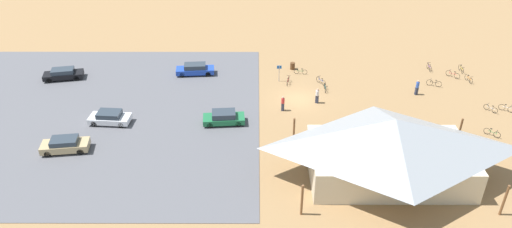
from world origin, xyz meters
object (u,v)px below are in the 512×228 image
object	(u,v)px
bicycle_green_mid_cluster	(301,72)
bicycle_purple_yard_center	(429,67)
bicycle_orange_lone_west	(469,79)
visitor_at_bikes	(283,103)
bicycle_blue_edge_north	(321,81)
car_black_second_row	(63,74)
bicycle_green_back_row	(492,133)
bike_pavilion	(392,145)
bicycle_teal_near_porch	(325,88)
bicycle_yellow_trailside	(461,69)
visitor_crossing_yard	(317,95)
bicycle_red_yard_left	(453,74)
bicycle_red_near_sign	(288,81)
bicycle_silver_lone_east	(491,109)
trash_bin	(293,66)
lot_sign	(279,71)
car_tan_mid_lot	(65,145)
car_blue_end_stall	(195,69)
visitor_by_pavilion	(417,87)
bicycle_white_yard_right	(507,108)
bicycle_black_edge_south	(434,83)
car_green_far_end	(224,118)
car_white_back_corner	(110,117)

from	to	relation	value
bicycle_green_mid_cluster	bicycle_purple_yard_center	world-z (taller)	bicycle_purple_yard_center
bicycle_orange_lone_west	visitor_at_bikes	xyz separation A→B (m)	(22.96, 6.92, 0.54)
bicycle_blue_edge_north	car_black_second_row	xyz separation A→B (m)	(31.51, -1.21, 0.33)
bicycle_green_back_row	bike_pavilion	bearing A→B (deg)	28.20
bicycle_teal_near_porch	bicycle_blue_edge_north	size ratio (longest dim) A/B	1.20
bicycle_yellow_trailside	visitor_crossing_yard	world-z (taller)	visitor_crossing_yard
bicycle_purple_yard_center	bicycle_red_yard_left	world-z (taller)	bicycle_purple_yard_center
bicycle_red_near_sign	bicycle_red_yard_left	size ratio (longest dim) A/B	1.34
bicycle_yellow_trailside	bicycle_green_back_row	xyz separation A→B (m)	(2.19, 14.72, -0.01)
bicycle_silver_lone_east	visitor_crossing_yard	world-z (taller)	visitor_crossing_yard
trash_bin	car_black_second_row	bearing A→B (deg)	5.84
bicycle_yellow_trailside	bicycle_silver_lone_east	world-z (taller)	bicycle_yellow_trailside
lot_sign	bicycle_purple_yard_center	size ratio (longest dim) A/B	1.32
car_tan_mid_lot	car_blue_end_stall	xyz separation A→B (m)	(-10.62, -16.54, -0.01)
trash_bin	bicycle_teal_near_porch	distance (m)	6.73
bicycle_red_near_sign	bicycle_yellow_trailside	world-z (taller)	bicycle_red_near_sign
bicycle_purple_yard_center	bicycle_silver_lone_east	bearing A→B (deg)	109.14
bicycle_green_mid_cluster	bicycle_teal_near_porch	distance (m)	5.02
bicycle_teal_near_porch	bicycle_orange_lone_west	bearing A→B (deg)	-172.73
car_blue_end_stall	bicycle_green_mid_cluster	bearing A→B (deg)	-179.27
bicycle_green_mid_cluster	visitor_crossing_yard	world-z (taller)	visitor_crossing_yard
bicycle_purple_yard_center	visitor_by_pavilion	distance (m)	7.41
bicycle_yellow_trailside	bicycle_blue_edge_north	bearing A→B (deg)	10.70
bicycle_red_near_sign	bicycle_yellow_trailside	xyz separation A→B (m)	(-22.12, -3.33, -0.01)
trash_bin	bicycle_red_yard_left	distance (m)	19.85
bike_pavilion	car_blue_end_stall	size ratio (longest dim) A/B	3.41
visitor_by_pavilion	bicycle_green_mid_cluster	bearing A→B (deg)	-22.16
bicycle_blue_edge_north	visitor_by_pavilion	size ratio (longest dim) A/B	0.79
bicycle_silver_lone_east	visitor_at_bikes	xyz separation A→B (m)	(22.72, -0.13, 0.57)
bicycle_yellow_trailside	visitor_by_pavilion	world-z (taller)	visitor_by_pavilion
trash_bin	car_tan_mid_lot	world-z (taller)	car_tan_mid_lot
bicycle_purple_yard_center	bike_pavilion	bearing A→B (deg)	64.41
visitor_at_bikes	visitor_crossing_yard	world-z (taller)	visitor_crossing_yard
bicycle_orange_lone_west	bicycle_white_yard_right	distance (m)	7.19
car_blue_end_stall	car_tan_mid_lot	bearing A→B (deg)	57.31
bicycle_black_edge_south	visitor_at_bikes	world-z (taller)	visitor_at_bikes
bicycle_white_yard_right	bicycle_silver_lone_east	world-z (taller)	bicycle_white_yard_right
bicycle_red_near_sign	bicycle_orange_lone_west	size ratio (longest dim) A/B	1.06
car_blue_end_stall	car_black_second_row	size ratio (longest dim) A/B	0.98
bicycle_black_edge_south	bicycle_red_yard_left	world-z (taller)	bicycle_black_edge_south
bicycle_orange_lone_west	visitor_at_bikes	size ratio (longest dim) A/B	0.96
lot_sign	visitor_at_bikes	xyz separation A→B (m)	(-0.14, 7.01, -0.49)
bicycle_purple_yard_center	bicycle_blue_edge_north	distance (m)	14.75
car_green_far_end	bike_pavilion	bearing A→B (deg)	149.82
bicycle_silver_lone_east	bicycle_green_mid_cluster	bearing A→B (deg)	-24.40
bicycle_orange_lone_west	bicycle_white_yard_right	bearing A→B (deg)	102.09
car_green_far_end	bicycle_black_edge_south	bearing A→B (deg)	-161.01
bicycle_red_near_sign	car_white_back_corner	world-z (taller)	car_white_back_corner
bicycle_white_yard_right	car_blue_end_stall	size ratio (longest dim) A/B	0.30
bicycle_purple_yard_center	car_black_second_row	xyz separation A→B (m)	(45.74, 2.67, 0.33)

